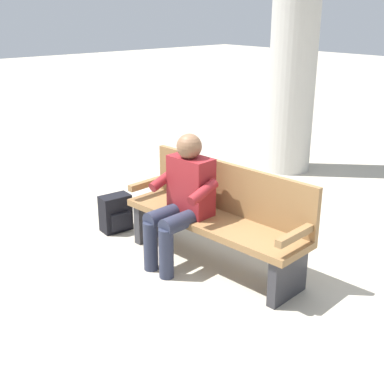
# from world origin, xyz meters

# --- Properties ---
(ground_plane) EXTENTS (40.00, 40.00, 0.00)m
(ground_plane) POSITION_xyz_m (0.00, 0.00, 0.00)
(ground_plane) COLOR #B7AD99
(bench_near) EXTENTS (1.83, 0.61, 0.90)m
(bench_near) POSITION_xyz_m (0.01, -0.07, 0.46)
(bench_near) COLOR olive
(bench_near) RESTS_ON ground
(person_seated) EXTENTS (0.59, 0.59, 1.18)m
(person_seated) POSITION_xyz_m (0.21, 0.18, 0.63)
(person_seated) COLOR maroon
(person_seated) RESTS_ON ground
(backpack) EXTENTS (0.24, 0.32, 0.38)m
(backpack) POSITION_xyz_m (1.20, 0.24, 0.19)
(backpack) COLOR black
(backpack) RESTS_ON ground
(support_pillar) EXTENTS (0.63, 0.63, 4.04)m
(support_pillar) POSITION_xyz_m (1.38, -2.76, 2.02)
(support_pillar) COLOR #B2AFA8
(support_pillar) RESTS_ON ground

